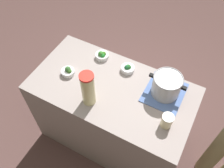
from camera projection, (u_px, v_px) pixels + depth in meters
ground_plane at (112, 134)px, 2.66m from camera, size 8.00×8.00×0.00m
counter_slab at (112, 114)px, 2.32m from camera, size 1.36×0.72×0.85m
dish_cloth at (164, 92)px, 1.95m from camera, size 0.30×0.34×0.01m
cooking_pot at (167, 85)px, 1.87m from camera, size 0.30×0.23×0.18m
lemonade_pitcher at (88, 89)px, 1.78m from camera, size 0.11×0.11×0.31m
mason_jar at (167, 121)px, 1.73m from camera, size 0.09×0.09×0.11m
broccoli_bowl_front at (102, 55)px, 2.16m from camera, size 0.12×0.12×0.08m
broccoli_bowl_center at (128, 68)px, 2.07m from camera, size 0.12×0.12×0.07m
broccoli_bowl_back at (68, 71)px, 2.05m from camera, size 0.11×0.11×0.08m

